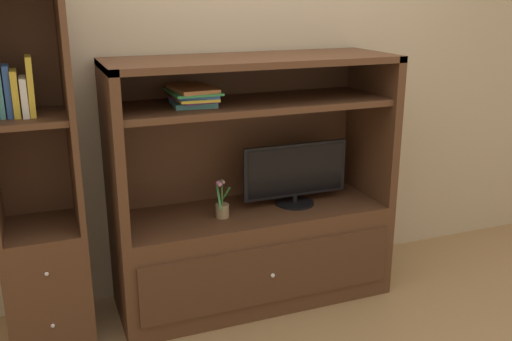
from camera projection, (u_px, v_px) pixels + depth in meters
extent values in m
plane|color=#99754C|center=(279.00, 330.00, 3.11)|extent=(8.00, 8.00, 0.00)
cube|color=tan|center=(231.00, 56.00, 3.36)|extent=(6.00, 0.10, 2.80)
cube|color=#4C2D1C|center=(253.00, 253.00, 3.38)|extent=(1.59, 0.55, 0.56)
cube|color=#462A19|center=(272.00, 274.00, 3.13)|extent=(1.46, 0.02, 0.34)
sphere|color=silver|center=(273.00, 275.00, 3.12)|extent=(0.02, 0.02, 0.02)
cube|color=#4C2D1C|center=(112.00, 149.00, 2.90)|extent=(0.05, 0.55, 0.87)
cube|color=#4C2D1C|center=(371.00, 125.00, 3.44)|extent=(0.05, 0.55, 0.87)
cube|color=#4C2D1C|center=(237.00, 126.00, 3.41)|extent=(1.59, 0.02, 0.87)
cube|color=#4C2D1C|center=(253.00, 60.00, 3.05)|extent=(1.59, 0.55, 0.04)
cube|color=#4C2D1C|center=(253.00, 104.00, 3.12)|extent=(1.49, 0.50, 0.04)
cylinder|color=black|center=(295.00, 203.00, 3.39)|extent=(0.23, 0.23, 0.01)
cylinder|color=black|center=(295.00, 199.00, 3.38)|extent=(0.03, 0.03, 0.04)
cube|color=black|center=(295.00, 170.00, 3.33)|extent=(0.65, 0.02, 0.31)
cube|color=black|center=(296.00, 171.00, 3.31)|extent=(0.60, 0.00, 0.28)
cylinder|color=#8C7251|center=(222.00, 211.00, 3.17)|extent=(0.07, 0.07, 0.08)
cylinder|color=#3D6B33|center=(222.00, 192.00, 3.14)|extent=(0.01, 0.01, 0.15)
cube|color=#2D7A38|center=(225.00, 195.00, 3.16)|extent=(0.03, 0.12, 0.13)
cube|color=#2D7A38|center=(219.00, 196.00, 3.14)|extent=(0.02, 0.09, 0.13)
sphere|color=#C6729E|center=(220.00, 184.00, 3.11)|extent=(0.03, 0.03, 0.03)
sphere|color=#C6729E|center=(223.00, 182.00, 3.14)|extent=(0.02, 0.02, 0.02)
sphere|color=#C6729E|center=(219.00, 183.00, 3.14)|extent=(0.03, 0.03, 0.03)
cube|color=teal|center=(193.00, 103.00, 3.00)|extent=(0.24, 0.27, 0.03)
cube|color=purple|center=(193.00, 99.00, 2.99)|extent=(0.22, 0.30, 0.01)
cube|color=gold|center=(194.00, 96.00, 2.99)|extent=(0.22, 0.35, 0.01)
cube|color=#2D519E|center=(195.00, 93.00, 2.99)|extent=(0.24, 0.34, 0.02)
cube|color=#338C4C|center=(193.00, 91.00, 2.96)|extent=(0.24, 0.32, 0.01)
cube|color=#A56638|center=(192.00, 88.00, 2.96)|extent=(0.22, 0.33, 0.02)
cube|color=#4C2D1C|center=(48.00, 282.00, 2.97)|extent=(0.41, 0.45, 0.63)
sphere|color=silver|center=(47.00, 274.00, 2.72)|extent=(0.02, 0.02, 0.02)
sphere|color=silver|center=(53.00, 326.00, 2.81)|extent=(0.02, 0.02, 0.02)
cube|color=#4C2D1C|center=(69.00, 103.00, 2.76)|extent=(0.03, 0.45, 1.23)
cube|color=#4C2D1C|center=(27.00, 98.00, 2.89)|extent=(0.41, 0.02, 1.23)
cube|color=#4C2D1C|center=(28.00, 119.00, 2.71)|extent=(0.35, 0.40, 0.03)
cube|color=teal|center=(0.00, 91.00, 2.63)|extent=(0.02, 0.13, 0.25)
cube|color=#2D519E|center=(8.00, 91.00, 2.65)|extent=(0.03, 0.13, 0.24)
cube|color=gold|center=(15.00, 93.00, 2.66)|extent=(0.03, 0.16, 0.22)
cube|color=silver|center=(24.00, 97.00, 2.68)|extent=(0.03, 0.18, 0.18)
cube|color=gold|center=(30.00, 86.00, 2.68)|extent=(0.03, 0.17, 0.28)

